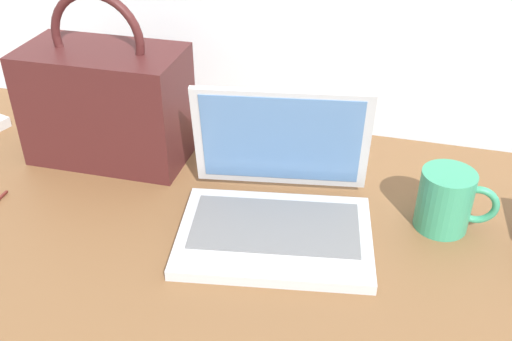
{
  "coord_description": "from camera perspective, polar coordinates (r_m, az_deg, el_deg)",
  "views": [
    {
      "loc": [
        0.24,
        -0.74,
        0.64
      ],
      "look_at": [
        0.04,
        0.0,
        0.15
      ],
      "focal_mm": 41.52,
      "sensor_mm": 36.0,
      "label": 1
    }
  ],
  "objects": [
    {
      "name": "desk",
      "position": [
        1.0,
        -1.96,
        -6.24
      ],
      "size": [
        1.6,
        0.76,
        0.03
      ],
      "color": "brown",
      "rests_on": "ground"
    },
    {
      "name": "laptop",
      "position": [
        0.97,
        2.03,
        -3.0
      ],
      "size": [
        0.34,
        0.31,
        0.22
      ],
      "color": "#B2B5BA",
      "rests_on": "desk"
    },
    {
      "name": "coffee_mug",
      "position": [
        1.01,
        17.91,
        -2.7
      ],
      "size": [
        0.13,
        0.09,
        0.1
      ],
      "color": "#338C66",
      "rests_on": "desk"
    },
    {
      "name": "handbag",
      "position": [
        1.17,
        -14.18,
        6.42
      ],
      "size": [
        0.3,
        0.16,
        0.33
      ],
      "color": "#3F1919",
      "rests_on": "desk"
    }
  ]
}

